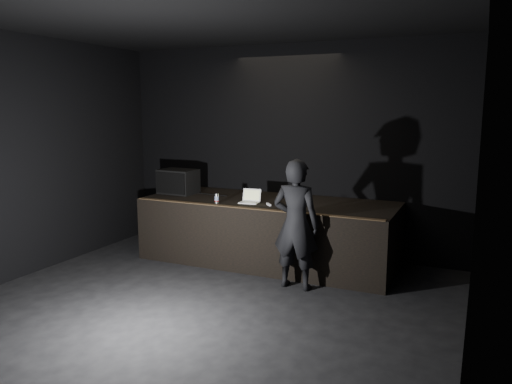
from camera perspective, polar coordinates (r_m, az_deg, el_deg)
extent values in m
plane|color=black|center=(5.91, -9.38, -15.05)|extent=(7.00, 7.00, 0.00)
cube|color=black|center=(8.52, 3.53, 4.87)|extent=(6.00, 0.10, 3.50)
cube|color=black|center=(4.49, 23.66, -0.22)|extent=(0.10, 7.00, 3.50)
cube|color=black|center=(5.48, -10.44, 20.49)|extent=(6.00, 7.00, 0.04)
cube|color=black|center=(8.02, 1.46, -4.47)|extent=(4.00, 1.50, 1.00)
cube|color=brown|center=(7.28, -0.72, -1.85)|extent=(3.92, 0.10, 0.01)
cube|color=black|center=(8.63, -8.87, 1.20)|extent=(0.64, 0.46, 0.41)
cube|color=black|center=(8.45, -9.78, 1.00)|extent=(0.58, 0.05, 0.35)
cylinder|color=black|center=(8.49, -5.64, -0.22)|extent=(0.80, 0.08, 0.02)
cube|color=white|center=(7.69, -0.80, -1.22)|extent=(0.31, 0.23, 0.01)
cube|color=silver|center=(7.69, -0.80, -1.16)|extent=(0.26, 0.14, 0.00)
cube|color=white|center=(7.79, -0.47, -0.33)|extent=(0.30, 0.09, 0.19)
cube|color=gold|center=(7.78, -0.49, -0.34)|extent=(0.26, 0.07, 0.15)
cylinder|color=silver|center=(7.65, -4.51, -0.76)|extent=(0.06, 0.06, 0.16)
cylinder|color=navy|center=(7.65, -4.51, -0.73)|extent=(0.07, 0.07, 0.07)
cylinder|color=#B01010|center=(7.66, -4.50, -1.01)|extent=(0.07, 0.07, 0.01)
cylinder|color=white|center=(7.53, 5.83, -1.21)|extent=(0.07, 0.07, 0.09)
cube|color=white|center=(7.52, 1.46, -1.42)|extent=(0.12, 0.14, 0.03)
imported|color=black|center=(6.78, 4.58, -3.71)|extent=(0.66, 0.44, 1.79)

